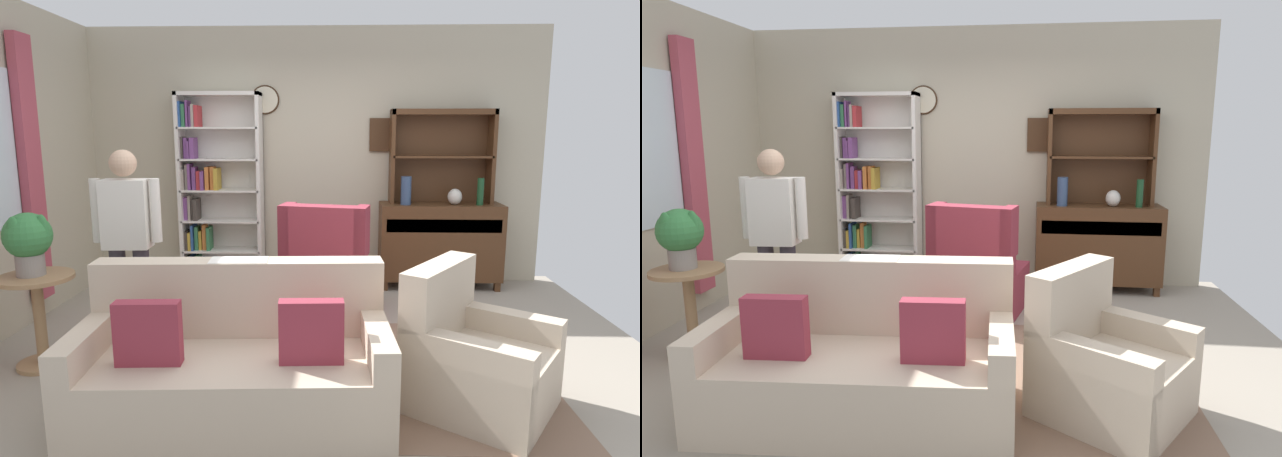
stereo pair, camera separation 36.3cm
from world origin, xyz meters
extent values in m
cube|color=#9E9384|center=(0.00, 0.00, -0.01)|extent=(5.40, 4.60, 0.02)
cube|color=#BCB299|center=(0.00, 2.13, 1.40)|extent=(5.00, 0.06, 2.80)
cylinder|color=beige|center=(-0.56, 2.08, 2.03)|extent=(0.28, 0.03, 0.28)
torus|color=#382314|center=(-0.56, 2.08, 2.03)|extent=(0.31, 0.02, 0.31)
cube|color=#422816|center=(0.72, 2.08, 1.65)|extent=(0.28, 0.03, 0.36)
cube|color=#B24756|center=(-2.44, 0.71, 1.35)|extent=(0.08, 0.24, 2.30)
cube|color=#846651|center=(0.20, -0.30, 0.00)|extent=(2.98, 1.95, 0.01)
cube|color=silver|center=(-1.47, 1.93, 1.05)|extent=(0.04, 0.30, 2.10)
cube|color=silver|center=(-0.61, 1.93, 1.05)|extent=(0.04, 0.30, 2.10)
cube|color=silver|center=(-1.04, 1.93, 2.08)|extent=(0.90, 0.30, 0.04)
cube|color=silver|center=(-1.04, 1.93, 0.02)|extent=(0.90, 0.30, 0.04)
cube|color=silver|center=(-1.04, 2.07, 1.05)|extent=(0.90, 0.01, 2.10)
cube|color=silver|center=(-1.04, 1.93, 0.38)|extent=(0.86, 0.30, 0.02)
cube|color=#3F3833|center=(-1.43, 1.91, 0.18)|extent=(0.04, 0.20, 0.26)
cube|color=#284C8C|center=(-1.39, 1.91, 0.19)|extent=(0.03, 0.21, 0.27)
cube|color=#3F3833|center=(-1.36, 1.91, 0.17)|extent=(0.03, 0.17, 0.24)
cube|color=#337247|center=(-1.33, 1.91, 0.19)|extent=(0.02, 0.24, 0.28)
cube|color=#284C8C|center=(-1.29, 1.91, 0.16)|extent=(0.03, 0.21, 0.23)
cube|color=silver|center=(-1.04, 1.93, 0.71)|extent=(0.86, 0.30, 0.02)
cube|color=#3F3833|center=(-1.44, 1.91, 0.49)|extent=(0.03, 0.18, 0.21)
cube|color=gold|center=(-1.40, 1.91, 0.49)|extent=(0.03, 0.21, 0.20)
cube|color=#284C8C|center=(-1.37, 1.91, 0.53)|extent=(0.02, 0.22, 0.28)
cube|color=#337247|center=(-1.33, 1.91, 0.52)|extent=(0.04, 0.13, 0.26)
cube|color=gold|center=(-1.29, 1.91, 0.49)|extent=(0.03, 0.10, 0.21)
cube|color=#CC7233|center=(-1.24, 1.91, 0.53)|extent=(0.04, 0.12, 0.28)
cube|color=#337247|center=(-1.19, 1.91, 0.51)|extent=(0.03, 0.19, 0.25)
cube|color=silver|center=(-1.04, 1.93, 1.05)|extent=(0.86, 0.30, 0.02)
cube|color=#723F7F|center=(-1.43, 1.91, 0.85)|extent=(0.04, 0.12, 0.25)
cube|color=gray|center=(-1.39, 1.91, 0.86)|extent=(0.03, 0.15, 0.27)
cube|color=#3F3833|center=(-1.36, 1.91, 0.84)|extent=(0.03, 0.13, 0.23)
cube|color=#3F3833|center=(-1.32, 1.91, 0.84)|extent=(0.04, 0.21, 0.23)
cube|color=silver|center=(-1.04, 1.93, 1.39)|extent=(0.86, 0.30, 0.02)
cube|color=gray|center=(-1.44, 1.91, 1.17)|extent=(0.02, 0.21, 0.22)
cube|color=gray|center=(-1.41, 1.91, 1.20)|extent=(0.03, 0.12, 0.27)
cube|color=#723F7F|center=(-1.37, 1.91, 1.20)|extent=(0.03, 0.18, 0.28)
cube|color=#723F7F|center=(-1.33, 1.91, 1.18)|extent=(0.04, 0.13, 0.25)
cube|color=#B22D33|center=(-1.28, 1.91, 1.16)|extent=(0.04, 0.16, 0.20)
cube|color=#723F7F|center=(-1.23, 1.91, 1.16)|extent=(0.04, 0.23, 0.20)
cube|color=#CC7233|center=(-1.18, 1.91, 1.18)|extent=(0.04, 0.19, 0.25)
cube|color=#CC7233|center=(-1.12, 1.91, 1.18)|extent=(0.04, 0.14, 0.25)
cube|color=gold|center=(-1.08, 1.91, 1.18)|extent=(0.04, 0.22, 0.23)
cube|color=silver|center=(-1.04, 1.93, 1.72)|extent=(0.86, 0.30, 0.02)
cube|color=#3F3833|center=(-1.44, 1.91, 1.51)|extent=(0.02, 0.14, 0.23)
cube|color=#723F7F|center=(-1.40, 1.91, 1.51)|extent=(0.04, 0.12, 0.22)
cube|color=#723F7F|center=(-1.37, 1.91, 1.49)|extent=(0.02, 0.18, 0.19)
cube|color=#723F7F|center=(-1.33, 1.91, 1.51)|extent=(0.04, 0.20, 0.22)
cube|color=#284C8C|center=(-1.44, 1.91, 1.87)|extent=(0.02, 0.22, 0.27)
cube|color=#337247|center=(-1.41, 1.91, 1.85)|extent=(0.04, 0.16, 0.24)
cube|color=#723F7F|center=(-1.37, 1.91, 1.87)|extent=(0.02, 0.17, 0.28)
cube|color=#723F7F|center=(-1.34, 1.91, 1.84)|extent=(0.04, 0.13, 0.22)
cube|color=gray|center=(-1.30, 1.91, 1.85)|extent=(0.03, 0.23, 0.24)
cube|color=#B22D33|center=(-1.27, 1.91, 1.85)|extent=(0.04, 0.21, 0.22)
cube|color=#4C2D19|center=(1.35, 1.86, 0.51)|extent=(1.30, 0.45, 0.82)
cube|color=#4C2D19|center=(0.75, 1.69, 0.05)|extent=(0.06, 0.06, 0.10)
cube|color=#4C2D19|center=(1.95, 1.69, 0.05)|extent=(0.06, 0.06, 0.10)
cube|color=#4C2D19|center=(0.75, 2.04, 0.05)|extent=(0.06, 0.06, 0.10)
cube|color=#4C2D19|center=(1.95, 2.04, 0.05)|extent=(0.06, 0.06, 0.10)
cube|color=#3D2414|center=(1.35, 1.64, 0.71)|extent=(1.20, 0.01, 0.14)
cube|color=#4C2D19|center=(0.82, 1.94, 1.42)|extent=(0.04, 0.26, 1.00)
cube|color=#4C2D19|center=(1.88, 1.94, 1.42)|extent=(0.04, 0.26, 1.00)
cube|color=#4C2D19|center=(1.35, 1.94, 1.89)|extent=(1.10, 0.26, 0.06)
cube|color=#4C2D19|center=(1.35, 1.94, 1.42)|extent=(1.06, 0.26, 0.02)
cube|color=#4C2D19|center=(1.35, 2.06, 1.42)|extent=(1.10, 0.01, 1.00)
cylinder|color=#33476B|center=(0.96, 1.78, 1.07)|extent=(0.11, 0.11, 0.30)
ellipsoid|color=beige|center=(1.48, 1.79, 1.01)|extent=(0.15, 0.15, 0.17)
cylinder|color=#194223|center=(1.74, 1.77, 1.06)|extent=(0.07, 0.07, 0.29)
cube|color=beige|center=(-0.36, -0.95, 0.21)|extent=(1.84, 0.95, 0.42)
cube|color=beige|center=(-0.38, -0.63, 0.66)|extent=(1.81, 0.30, 0.48)
cube|color=beige|center=(-1.19, -1.00, 0.30)|extent=(0.19, 0.86, 0.60)
cube|color=beige|center=(0.47, -0.91, 0.30)|extent=(0.19, 0.86, 0.60)
cube|color=maroon|center=(-0.81, -1.10, 0.60)|extent=(0.37, 0.12, 0.36)
cube|color=maroon|center=(0.09, -1.05, 0.60)|extent=(0.37, 0.12, 0.36)
cube|color=white|center=(-0.38, -0.63, 0.90)|extent=(0.37, 0.20, 0.00)
cube|color=beige|center=(1.13, -0.76, 0.20)|extent=(1.07, 1.06, 0.40)
cube|color=beige|center=(0.88, -0.58, 0.64)|extent=(0.58, 0.72, 0.48)
cube|color=beige|center=(0.95, -1.01, 0.28)|extent=(0.72, 0.56, 0.55)
cube|color=beige|center=(1.30, -0.51, 0.28)|extent=(0.72, 0.56, 0.55)
cube|color=maroon|center=(0.17, 1.04, 0.21)|extent=(0.93, 0.95, 0.42)
cube|color=maroon|center=(0.11, 0.75, 0.74)|extent=(0.80, 0.36, 0.63)
cube|color=maroon|center=(0.45, 0.71, 0.83)|extent=(0.16, 0.29, 0.44)
cube|color=maroon|center=(-0.21, 0.86, 0.83)|extent=(0.16, 0.29, 0.44)
cylinder|color=#A87F56|center=(-1.91, -0.26, 0.67)|extent=(0.52, 0.52, 0.03)
cylinder|color=#A87F56|center=(-1.91, -0.26, 0.33)|extent=(0.08, 0.08, 0.65)
cylinder|color=#A87F56|center=(-1.91, -0.26, 0.01)|extent=(0.36, 0.36, 0.03)
cylinder|color=gray|center=(-1.94, -0.25, 0.76)|extent=(0.19, 0.19, 0.15)
sphere|color=#387F42|center=(-1.94, -0.25, 0.97)|extent=(0.33, 0.33, 0.33)
ellipsoid|color=#387F42|center=(-1.97, -0.36, 1.01)|extent=(0.10, 0.06, 0.23)
ellipsoid|color=#387F42|center=(-1.83, -0.26, 1.01)|extent=(0.10, 0.06, 0.23)
cylinder|color=beige|center=(-1.44, -0.28, 0.05)|extent=(0.13, 0.13, 0.11)
sphere|color=#235B2D|center=(-1.44, -0.28, 0.20)|extent=(0.23, 0.23, 0.23)
ellipsoid|color=#235B2D|center=(-1.37, -0.25, 0.23)|extent=(0.07, 0.04, 0.16)
ellipsoid|color=#235B2D|center=(-1.51, -0.24, 0.23)|extent=(0.07, 0.04, 0.16)
ellipsoid|color=#235B2D|center=(-1.49, -0.34, 0.23)|extent=(0.07, 0.04, 0.16)
cylinder|color=#38333D|center=(-1.45, 0.05, 0.41)|extent=(0.13, 0.13, 0.82)
cylinder|color=#38333D|center=(-1.27, 0.06, 0.41)|extent=(0.13, 0.13, 0.82)
cube|color=silver|center=(-1.36, 0.06, 1.08)|extent=(0.35, 0.22, 0.52)
sphere|color=tan|center=(-1.36, 0.06, 1.46)|extent=(0.21, 0.21, 0.20)
cylinder|color=silver|center=(-1.58, 0.04, 1.11)|extent=(0.08, 0.08, 0.48)
cylinder|color=silver|center=(-1.14, 0.07, 1.11)|extent=(0.08, 0.08, 0.48)
cube|color=#4C2D19|center=(-0.32, -0.10, 0.40)|extent=(0.80, 0.50, 0.03)
cube|color=#4C2D19|center=(-0.69, -0.32, 0.20)|extent=(0.05, 0.05, 0.39)
cube|color=#4C2D19|center=(0.05, -0.32, 0.20)|extent=(0.05, 0.05, 0.39)
cube|color=#4C2D19|center=(-0.69, 0.12, 0.20)|extent=(0.05, 0.05, 0.39)
cube|color=#4C2D19|center=(0.05, 0.12, 0.20)|extent=(0.05, 0.05, 0.39)
cube|color=#CC7233|center=(-0.45, -0.13, 0.43)|extent=(0.17, 0.16, 0.03)
cube|color=#CC7233|center=(-0.44, -0.12, 0.46)|extent=(0.18, 0.10, 0.03)
camera|label=1|loc=(0.23, -3.82, 1.70)|focal=29.64mm
camera|label=2|loc=(0.59, -3.79, 1.70)|focal=29.64mm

